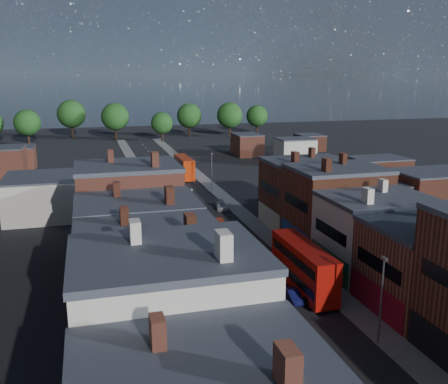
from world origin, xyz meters
TOP-DOWN VIEW (x-y plane):
  - ground at (0.00, 0.00)m, footprint 400.00×400.00m
  - pavement_west at (-6.50, 50.00)m, footprint 3.00×200.00m
  - pavement_east at (6.50, 50.00)m, footprint 3.00×200.00m
  - terrace_west at (-14.00, 0.00)m, footprint 12.00×80.00m
  - lamp_post_1 at (5.20, 0.00)m, footprint 0.25×0.70m
  - lamp_post_2 at (-5.20, 30.00)m, footprint 0.25×0.70m
  - lamp_post_3 at (5.20, 60.00)m, footprint 0.25×0.70m
  - bus_0 at (-3.50, 21.90)m, footprint 3.68×10.92m
  - bus_1 at (3.50, 12.25)m, footprint 3.11×12.13m
  - bus_2 at (2.67, 75.91)m, footprint 3.02×11.41m
  - car_0 at (-3.75, 0.23)m, footprint 1.75×3.68m
  - car_1 at (1.41, 9.99)m, footprint 1.42×3.63m
  - car_2 at (-2.63, 43.61)m, footprint 2.40×4.78m
  - car_3 at (3.80, 47.50)m, footprint 2.45×4.78m
  - ped_1 at (-6.94, 12.49)m, footprint 0.87×0.58m
  - ped_3 at (7.70, 24.97)m, footprint 0.75×0.99m

SIDE VIEW (x-z plane):
  - ground at x=0.00m, z-range 0.00..0.00m
  - pavement_west at x=-6.50m, z-range 0.00..0.12m
  - pavement_east at x=6.50m, z-range 0.00..0.12m
  - car_1 at x=1.41m, z-range 0.00..1.18m
  - car_0 at x=-3.75m, z-range 0.00..1.21m
  - car_2 at x=-2.63m, z-range 0.00..1.30m
  - car_3 at x=3.80m, z-range 0.00..1.33m
  - ped_3 at x=7.70m, z-range 0.12..1.65m
  - ped_1 at x=-6.94m, z-range 0.12..1.77m
  - bus_0 at x=-3.50m, z-range 0.18..4.81m
  - bus_2 at x=2.67m, z-range 0.19..5.10m
  - bus_1 at x=3.50m, z-range 0.21..5.44m
  - lamp_post_1 at x=5.20m, z-range 0.64..8.77m
  - lamp_post_2 at x=-5.20m, z-range 0.64..8.77m
  - lamp_post_3 at x=5.20m, z-range 0.64..8.77m
  - terrace_west at x=-14.00m, z-range 0.00..12.27m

